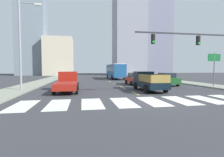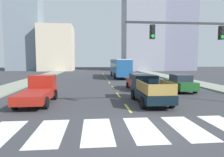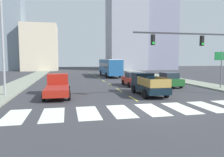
{
  "view_description": "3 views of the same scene",
  "coord_description": "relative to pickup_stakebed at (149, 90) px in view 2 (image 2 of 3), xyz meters",
  "views": [
    {
      "loc": [
        -4.82,
        -11.06,
        2.24
      ],
      "look_at": [
        -0.56,
        13.28,
        0.86
      ],
      "focal_mm": 27.34,
      "sensor_mm": 36.0,
      "label": 1
    },
    {
      "loc": [
        -2.27,
        -8.77,
        3.18
      ],
      "look_at": [
        -0.23,
        12.65,
        1.17
      ],
      "focal_mm": 32.01,
      "sensor_mm": 36.0,
      "label": 2
    },
    {
      "loc": [
        -5.43,
        -12.99,
        3.32
      ],
      "look_at": [
        -1.22,
        6.97,
        1.46
      ],
      "focal_mm": 34.17,
      "sensor_mm": 36.0,
      "label": 3
    }
  ],
  "objects": [
    {
      "name": "ground_plane",
      "position": [
        -1.89,
        -5.73,
        -0.94
      ],
      "size": [
        160.0,
        160.0,
        0.0
      ],
      "primitive_type": "plane",
      "color": "#37383C"
    },
    {
      "name": "sidewalk_right",
      "position": [
        9.69,
        12.27,
        -0.86
      ],
      "size": [
        3.21,
        110.0,
        0.15
      ],
      "primitive_type": "cube",
      "color": "gray",
      "rests_on": "ground"
    },
    {
      "name": "sidewalk_left",
      "position": [
        -13.48,
        12.27,
        -0.86
      ],
      "size": [
        3.21,
        110.0,
        0.15
      ],
      "primitive_type": "cube",
      "color": "gray",
      "rests_on": "ground"
    },
    {
      "name": "crosswalk_stripe_2",
      "position": [
        -6.11,
        -5.73,
        -0.93
      ],
      "size": [
        1.35,
        3.53,
        0.01
      ],
      "primitive_type": "cube",
      "color": "silver",
      "rests_on": "ground"
    },
    {
      "name": "crosswalk_stripe_3",
      "position": [
        -4.0,
        -5.73,
        -0.93
      ],
      "size": [
        1.35,
        3.53,
        0.01
      ],
      "primitive_type": "cube",
      "color": "silver",
      "rests_on": "ground"
    },
    {
      "name": "crosswalk_stripe_4",
      "position": [
        -1.89,
        -5.73,
        -0.93
      ],
      "size": [
        1.35,
        3.53,
        0.01
      ],
      "primitive_type": "cube",
      "color": "silver",
      "rests_on": "ground"
    },
    {
      "name": "crosswalk_stripe_5",
      "position": [
        0.21,
        -5.73,
        -0.93
      ],
      "size": [
        1.35,
        3.53,
        0.01
      ],
      "primitive_type": "cube",
      "color": "silver",
      "rests_on": "ground"
    },
    {
      "name": "lane_dash_0",
      "position": [
        -1.89,
        -1.73,
        -0.93
      ],
      "size": [
        0.16,
        2.4,
        0.01
      ],
      "primitive_type": "cube",
      "color": "gold",
      "rests_on": "ground"
    },
    {
      "name": "lane_dash_1",
      "position": [
        -1.89,
        3.27,
        -0.93
      ],
      "size": [
        0.16,
        2.4,
        0.01
      ],
      "primitive_type": "cube",
      "color": "gold",
      "rests_on": "ground"
    },
    {
      "name": "lane_dash_2",
      "position": [
        -1.89,
        8.27,
        -0.93
      ],
      "size": [
        0.16,
        2.4,
        0.01
      ],
      "primitive_type": "cube",
      "color": "gold",
      "rests_on": "ground"
    },
    {
      "name": "lane_dash_3",
      "position": [
        -1.89,
        13.27,
        -0.93
      ],
      "size": [
        0.16,
        2.4,
        0.01
      ],
      "primitive_type": "cube",
      "color": "gold",
      "rests_on": "ground"
    },
    {
      "name": "lane_dash_4",
      "position": [
        -1.89,
        18.27,
        -0.93
      ],
      "size": [
        0.16,
        2.4,
        0.01
      ],
      "primitive_type": "cube",
      "color": "gold",
      "rests_on": "ground"
    },
    {
      "name": "lane_dash_5",
      "position": [
        -1.89,
        23.27,
        -0.93
      ],
      "size": [
        0.16,
        2.4,
        0.01
      ],
      "primitive_type": "cube",
      "color": "gold",
      "rests_on": "ground"
    },
    {
      "name": "lane_dash_6",
      "position": [
        -1.89,
        28.27,
        -0.93
      ],
      "size": [
        0.16,
        2.4,
        0.01
      ],
      "primitive_type": "cube",
      "color": "gold",
      "rests_on": "ground"
    },
    {
      "name": "lane_dash_7",
      "position": [
        -1.89,
        33.27,
        -0.93
      ],
      "size": [
        0.16,
        2.4,
        0.01
      ],
      "primitive_type": "cube",
      "color": "gold",
      "rests_on": "ground"
    },
    {
      "name": "pickup_stakebed",
      "position": [
        0.0,
        0.0,
        0.0
      ],
      "size": [
        2.18,
        5.2,
        1.96
      ],
      "rotation": [
        0.0,
        0.0,
        -0.04
      ],
      "color": "black",
      "rests_on": "ground"
    },
    {
      "name": "pickup_dark",
      "position": [
        -8.19,
        0.63,
        -0.02
      ],
      "size": [
        2.18,
        5.2,
        1.96
      ],
      "rotation": [
        0.0,
        0.0,
        -0.01
      ],
      "color": "maroon",
      "rests_on": "ground"
    },
    {
      "name": "city_bus",
      "position": [
        0.66,
        21.1,
        1.02
      ],
      "size": [
        2.72,
        10.8,
        3.32
      ],
      "rotation": [
        0.0,
        0.0,
        -0.03
      ],
      "color": "#1E5085",
      "rests_on": "ground"
    },
    {
      "name": "sedan_near_left",
      "position": [
        0.65,
        6.47,
        -0.08
      ],
      "size": [
        2.02,
        4.4,
        1.72
      ],
      "rotation": [
        0.0,
        0.0,
        0.05
      ],
      "color": "red",
      "rests_on": "ground"
    },
    {
      "name": "sedan_far",
      "position": [
        4.56,
        4.72,
        -0.08
      ],
      "size": [
        2.02,
        4.4,
        1.72
      ],
      "rotation": [
        0.0,
        0.0,
        0.0
      ],
      "color": "#1C5324",
      "rests_on": "ground"
    },
    {
      "name": "block_mid_left",
      "position": [
        -14.89,
        46.86,
        5.66
      ],
      "size": [
        9.68,
        9.34,
        13.19
      ],
      "primitive_type": "cube",
      "color": "beige",
      "rests_on": "ground"
    },
    {
      "name": "block_mid_right",
      "position": [
        -24.45,
        48.89,
        14.85
      ],
      "size": [
        9.67,
        7.7,
        31.57
      ],
      "primitive_type": "cube",
      "color": "gray",
      "rests_on": "ground"
    },
    {
      "name": "block_low_left",
      "position": [
        10.46,
        45.11,
        15.59
      ],
      "size": [
        10.88,
        9.86,
        33.04
      ],
      "primitive_type": "cube",
      "color": "gray",
      "rests_on": "ground"
    }
  ]
}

